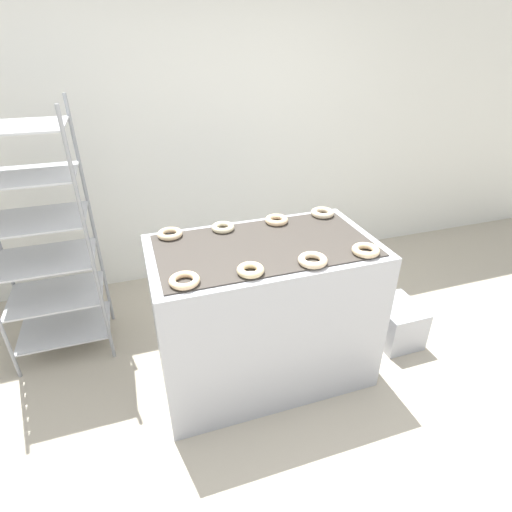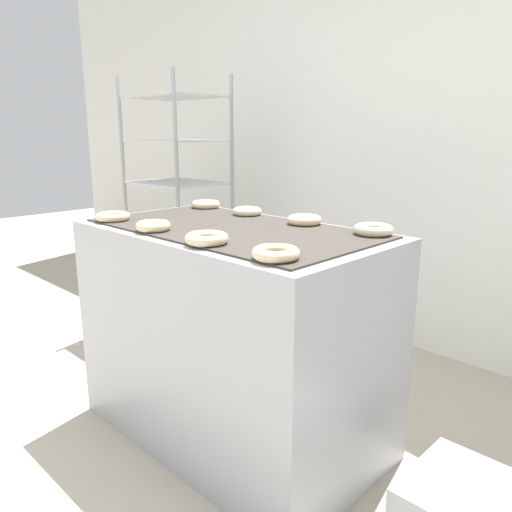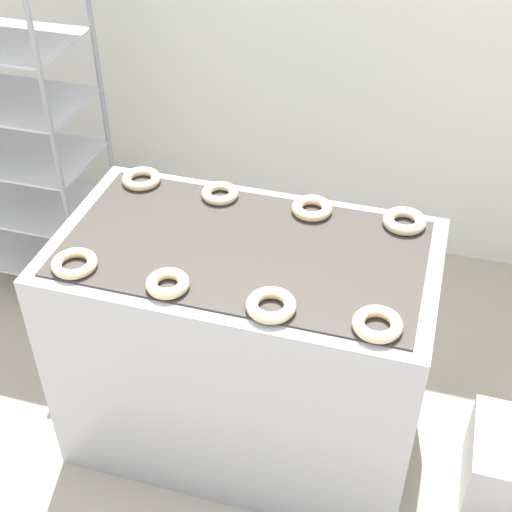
% 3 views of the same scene
% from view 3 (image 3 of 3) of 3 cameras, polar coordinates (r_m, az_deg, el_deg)
% --- Properties ---
extents(fryer_machine, '(1.34, 0.76, 0.98)m').
position_cam_3_polar(fryer_machine, '(2.77, -0.87, -7.31)').
color(fryer_machine, '#A8AAB2').
rests_on(fryer_machine, ground_plane).
extents(baking_rack_cart, '(0.64, 0.49, 1.73)m').
position_cam_3_polar(baking_rack_cart, '(3.53, -18.15, 9.58)').
color(baking_rack_cart, gray).
rests_on(baking_rack_cart, ground_plane).
extents(glaze_bin, '(0.30, 0.37, 0.31)m').
position_cam_3_polar(glaze_bin, '(2.99, 19.49, -15.54)').
color(glaze_bin, '#A8AAB2').
rests_on(glaze_bin, ground_plane).
extents(donut_near_left, '(0.15, 0.15, 0.03)m').
position_cam_3_polar(donut_near_left, '(2.42, -14.33, -0.58)').
color(donut_near_left, beige).
rests_on(donut_near_left, fryer_machine).
extents(donut_near_midleft, '(0.14, 0.14, 0.04)m').
position_cam_3_polar(donut_near_midleft, '(2.28, -7.08, -2.19)').
color(donut_near_midleft, beige).
rests_on(donut_near_midleft, fryer_machine).
extents(donut_near_midright, '(0.16, 0.16, 0.04)m').
position_cam_3_polar(donut_near_midright, '(2.19, 1.21, -3.95)').
color(donut_near_midright, beige).
rests_on(donut_near_midright, fryer_machine).
extents(donut_near_right, '(0.15, 0.15, 0.04)m').
position_cam_3_polar(donut_near_right, '(2.16, 9.70, -5.39)').
color(donut_near_right, beige).
rests_on(donut_near_right, fryer_machine).
extents(donut_far_left, '(0.15, 0.15, 0.04)m').
position_cam_3_polar(donut_far_left, '(2.81, -9.16, 6.12)').
color(donut_far_left, beige).
rests_on(donut_far_left, fryer_machine).
extents(donut_far_midleft, '(0.14, 0.14, 0.04)m').
position_cam_3_polar(donut_far_midleft, '(2.69, -2.90, 5.04)').
color(donut_far_midleft, beige).
rests_on(donut_far_midleft, fryer_machine).
extents(donut_far_midright, '(0.15, 0.15, 0.04)m').
position_cam_3_polar(donut_far_midright, '(2.61, 4.50, 3.84)').
color(donut_far_midright, beige).
rests_on(donut_far_midright, fryer_machine).
extents(donut_far_right, '(0.15, 0.15, 0.04)m').
position_cam_3_polar(donut_far_right, '(2.59, 11.79, 2.76)').
color(donut_far_right, beige).
rests_on(donut_far_right, fryer_machine).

